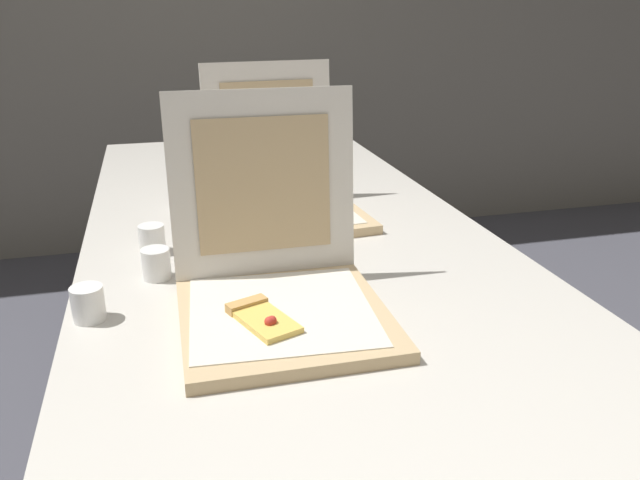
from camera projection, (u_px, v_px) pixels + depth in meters
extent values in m
cube|color=beige|center=(292.00, 245.00, 1.45)|extent=(0.93, 2.33, 0.03)
cylinder|color=#38383D|center=(137.00, 245.00, 2.48)|extent=(0.04, 0.04, 0.72)
cylinder|color=#38383D|center=(329.00, 228.00, 2.67)|extent=(0.04, 0.04, 0.72)
cube|color=tan|center=(285.00, 319.00, 1.06)|extent=(0.35, 0.35, 0.02)
cube|color=silver|center=(281.00, 310.00, 1.06)|extent=(0.33, 0.33, 0.00)
cube|color=silver|center=(263.00, 184.00, 1.17)|extent=(0.35, 0.04, 0.35)
cube|color=tan|center=(264.00, 185.00, 1.16)|extent=(0.25, 0.03, 0.25)
cube|color=#EAC156|center=(266.00, 321.00, 1.02)|extent=(0.11, 0.14, 0.01)
cube|color=tan|center=(247.00, 305.00, 1.06)|extent=(0.07, 0.05, 0.02)
sphere|color=red|center=(272.00, 321.00, 1.00)|extent=(0.02, 0.02, 0.02)
sphere|color=red|center=(269.00, 322.00, 1.00)|extent=(0.02, 0.02, 0.02)
cube|color=tan|center=(291.00, 215.00, 1.57)|extent=(0.37, 0.37, 0.02)
cube|color=silver|center=(289.00, 210.00, 1.57)|extent=(0.32, 0.32, 0.00)
cube|color=silver|center=(269.00, 129.00, 1.67)|extent=(0.35, 0.06, 0.35)
cube|color=tan|center=(269.00, 129.00, 1.67)|extent=(0.25, 0.04, 0.25)
cube|color=#E0B266|center=(290.00, 212.00, 1.54)|extent=(0.10, 0.14, 0.01)
cube|color=tan|center=(277.00, 204.00, 1.59)|extent=(0.07, 0.05, 0.02)
sphere|color=#2D6628|center=(283.00, 208.00, 1.54)|extent=(0.02, 0.02, 0.02)
sphere|color=orange|center=(298.00, 211.00, 1.52)|extent=(0.02, 0.02, 0.02)
cylinder|color=white|center=(88.00, 303.00, 1.07)|extent=(0.06, 0.06, 0.06)
cylinder|color=white|center=(156.00, 264.00, 1.23)|extent=(0.06, 0.06, 0.06)
cylinder|color=white|center=(152.00, 239.00, 1.36)|extent=(0.06, 0.06, 0.06)
cylinder|color=white|center=(187.00, 195.00, 1.67)|extent=(0.06, 0.06, 0.06)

